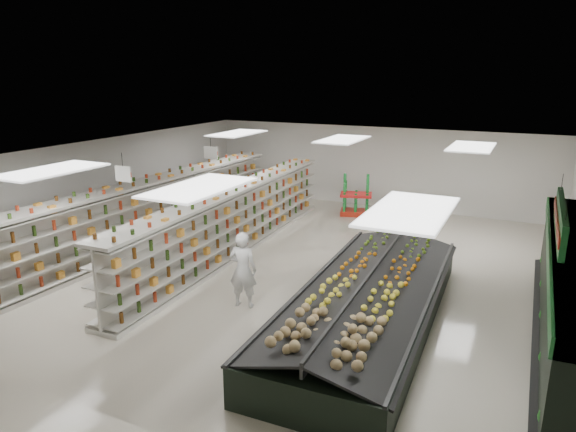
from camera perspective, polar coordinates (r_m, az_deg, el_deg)
The scene contains 15 objects.
floor at distance 14.16m, azimuth 0.21°, elevation -6.17°, with size 16.00×16.00×0.00m, color beige.
ceiling at distance 13.31m, azimuth 0.22°, elevation 6.73°, with size 14.00×16.00×0.02m, color white.
wall_back at distance 20.98m, azimuth 9.68°, elevation 5.38°, with size 14.00×0.02×3.20m, color silver.
wall_front at distance 7.77m, azimuth -26.96°, elevation -14.40°, with size 14.00×0.02×3.20m, color silver.
wall_left at distance 17.73m, azimuth -20.70°, elevation 2.71°, with size 0.02×16.00×3.20m, color silver.
produce_wall_case at distance 11.16m, azimuth 28.54°, elevation -7.49°, with size 0.93×8.00×2.20m.
aisle_sign_near at distance 13.89m, azimuth -17.83°, elevation 4.48°, with size 0.52×0.06×0.75m.
aisle_sign_far at distance 16.97m, azimuth -8.57°, elevation 6.97°, with size 0.52×0.06×0.75m.
hortifruti_banner at distance 10.72m, azimuth 28.00°, elevation -0.35°, with size 0.12×3.20×0.95m.
gondola_left at distance 16.86m, azimuth -14.53°, elevation 0.31°, with size 1.30×11.93×2.06m.
gondola_center at distance 15.48m, azimuth -5.96°, elevation -0.77°, with size 1.30×11.44×1.98m.
produce_island at distance 11.32m, azimuth 8.89°, elevation -9.33°, with size 3.02×7.77×1.15m.
soda_endcap at distance 19.65m, azimuth 7.57°, elevation 2.18°, with size 1.35×1.09×1.50m.
shopper_main at distance 11.87m, azimuth -5.03°, elevation -5.96°, with size 0.66×0.43×1.81m, color silver.
shopper_background at distance 18.01m, azimuth -3.22°, elevation 1.23°, with size 0.76×0.47×1.57m, color tan.
Camera 1 is at (5.64, -11.87, 5.27)m, focal length 32.00 mm.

